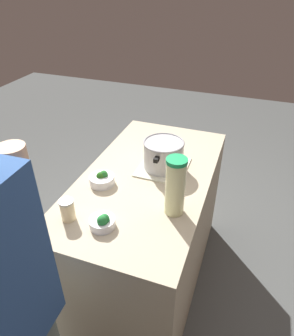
{
  "coord_description": "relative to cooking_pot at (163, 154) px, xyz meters",
  "views": [
    {
      "loc": [
        1.39,
        0.5,
        1.92
      ],
      "look_at": [
        0.0,
        0.0,
        0.94
      ],
      "focal_mm": 33.08,
      "sensor_mm": 36.0,
      "label": 1
    }
  ],
  "objects": [
    {
      "name": "person_cook",
      "position": [
        1.16,
        -0.15,
        -0.04
      ],
      "size": [
        0.5,
        0.21,
        1.71
      ],
      "color": "slate",
      "rests_on": "ground_plane"
    },
    {
      "name": "ground_plane",
      "position": [
        0.11,
        -0.06,
        -0.99
      ],
      "size": [
        8.0,
        8.0,
        0.0
      ],
      "primitive_type": "plane",
      "color": "#4D504F"
    },
    {
      "name": "lemonade_pitcher",
      "position": [
        0.36,
        0.17,
        0.06
      ],
      "size": [
        0.1,
        0.1,
        0.31
      ],
      "color": "beige",
      "rests_on": "counter_slab"
    },
    {
      "name": "broccoli_bowl_front",
      "position": [
        0.27,
        -0.27,
        -0.06
      ],
      "size": [
        0.14,
        0.14,
        0.08
      ],
      "color": "silver",
      "rests_on": "counter_slab"
    },
    {
      "name": "dish_cloth",
      "position": [
        0.0,
        0.0,
        -0.09
      ],
      "size": [
        0.3,
        0.28,
        0.01
      ],
      "primitive_type": "cube",
      "color": "beige",
      "rests_on": "counter_slab"
    },
    {
      "name": "broccoli_bowl_center",
      "position": [
        0.58,
        -0.11,
        -0.06
      ],
      "size": [
        0.12,
        0.12,
        0.08
      ],
      "color": "silver",
      "rests_on": "counter_slab"
    },
    {
      "name": "counter_slab",
      "position": [
        0.11,
        -0.06,
        -0.54
      ],
      "size": [
        1.35,
        0.72,
        0.89
      ],
      "primitive_type": "cube",
      "color": "#B7AA8D",
      "rests_on": "ground_plane"
    },
    {
      "name": "mason_jar",
      "position": [
        0.58,
        -0.29,
        -0.04
      ],
      "size": [
        0.07,
        0.07,
        0.11
      ],
      "color": "beige",
      "rests_on": "counter_slab"
    },
    {
      "name": "cooking_pot",
      "position": [
        0.0,
        0.0,
        0.0
      ],
      "size": [
        0.31,
        0.24,
        0.17
      ],
      "color": "#B7B7BC",
      "rests_on": "dish_cloth"
    }
  ]
}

